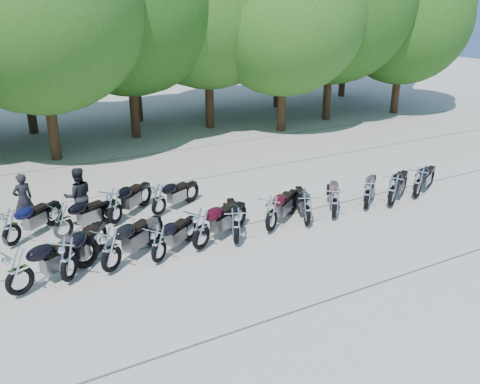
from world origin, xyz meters
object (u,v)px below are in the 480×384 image
motorcycle_1 (68,258)px  motorcycle_5 (236,225)px  motorcycle_9 (367,193)px  motorcycle_12 (10,227)px  motorcycle_13 (62,220)px  motorcycle_14 (114,205)px  motorcycle_10 (393,189)px  motorcycle_11 (418,182)px  motorcycle_6 (272,213)px  motorcycle_15 (159,199)px  motorcycle_4 (201,228)px  rider_1 (79,196)px  motorcycle_3 (158,243)px  motorcycle_7 (307,209)px  motorcycle_8 (335,202)px  motorcycle_2 (111,249)px  rider_0 (23,199)px  motorcycle_0 (18,270)px

motorcycle_1 → motorcycle_5: motorcycle_1 is taller
motorcycle_9 → motorcycle_12: motorcycle_12 is taller
motorcycle_13 → motorcycle_14: (1.56, 0.28, 0.04)m
motorcycle_10 → motorcycle_11: bearing=-116.1°
motorcycle_1 → motorcycle_6: (5.72, 0.02, -0.03)m
motorcycle_5 → motorcycle_10: (5.74, -0.07, 0.03)m
motorcycle_10 → motorcycle_15: size_ratio=1.08×
motorcycle_4 → rider_1: size_ratio=1.37×
motorcycle_11 → motorcycle_12: (-12.49, 2.76, 0.01)m
motorcycle_3 → rider_1: rider_1 is taller
motorcycle_7 → motorcycle_13: size_ratio=0.96×
motorcycle_3 → motorcycle_10: bearing=-125.9°
motorcycle_8 → motorcycle_14: size_ratio=0.90×
motorcycle_13 → motorcycle_3: bearing=-165.6°
motorcycle_9 → motorcycle_13: 9.32m
motorcycle_1 → motorcycle_12: size_ratio=1.07×
motorcycle_3 → motorcycle_10: size_ratio=0.92×
motorcycle_3 → motorcycle_14: bearing=-28.8°
motorcycle_2 → motorcycle_14: size_ratio=1.05×
motorcycle_10 → motorcycle_13: size_ratio=1.05×
motorcycle_7 → motorcycle_9: size_ratio=1.01×
motorcycle_3 → rider_0: 5.07m
motorcycle_7 → motorcycle_15: size_ratio=0.99×
motorcycle_9 → motorcycle_10: bearing=-145.6°
motorcycle_1 → motorcycle_13: bearing=-59.6°
motorcycle_10 → motorcycle_13: bearing=42.1°
motorcycle_3 → rider_1: size_ratio=1.19×
motorcycle_9 → motorcycle_7: bearing=51.2°
rider_1 → motorcycle_11: bearing=164.1°
motorcycle_5 → motorcycle_8: (3.49, 0.08, -0.02)m
motorcycle_15 → motorcycle_8: bearing=-146.5°
motorcycle_7 → motorcycle_1: bearing=24.7°
motorcycle_11 → motorcycle_14: bearing=46.6°
motorcycle_15 → rider_1: size_ratio=1.20×
motorcycle_0 → rider_0: bearing=-31.5°
motorcycle_12 → rider_1: (2.01, 0.76, 0.25)m
motorcycle_0 → motorcycle_3: (3.32, -0.05, -0.10)m
motorcycle_14 → motorcycle_1: bearing=104.5°
motorcycle_3 → motorcycle_13: bearing=0.9°
motorcycle_0 → motorcycle_10: 11.29m
motorcycle_3 → rider_1: bearing=-16.6°
rider_0 → motorcycle_15: bearing=141.5°
motorcycle_2 → motorcycle_13: bearing=-19.5°
motorcycle_14 → motorcycle_10: bearing=-150.4°
motorcycle_8 → motorcycle_15: motorcycle_15 is taller
motorcycle_4 → rider_0: 5.74m
motorcycle_10 → motorcycle_7: bearing=55.5°
motorcycle_3 → motorcycle_10: motorcycle_10 is taller
motorcycle_2 → motorcycle_8: motorcycle_2 is taller
motorcycle_9 → motorcycle_10: (0.87, -0.22, 0.06)m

